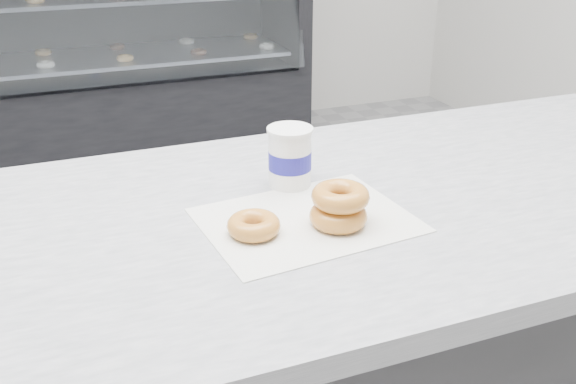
% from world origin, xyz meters
% --- Properties ---
extents(display_case, '(2.40, 0.74, 1.25)m').
position_xyz_m(display_case, '(0.00, 2.12, 0.49)').
color(display_case, black).
rests_on(display_case, ground).
extents(wax_paper, '(0.36, 0.29, 0.00)m').
position_xyz_m(wax_paper, '(0.15, -0.65, 0.90)').
color(wax_paper, silver).
rests_on(wax_paper, counter).
extents(donut_single, '(0.11, 0.11, 0.03)m').
position_xyz_m(donut_single, '(0.06, -0.66, 0.92)').
color(donut_single, gold).
rests_on(donut_single, wax_paper).
extents(donut_stack, '(0.11, 0.11, 0.07)m').
position_xyz_m(donut_stack, '(0.20, -0.68, 0.94)').
color(donut_stack, gold).
rests_on(donut_stack, wax_paper).
extents(coffee_cup, '(0.10, 0.10, 0.11)m').
position_xyz_m(coffee_cup, '(0.18, -0.51, 0.96)').
color(coffee_cup, white).
rests_on(coffee_cup, counter).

